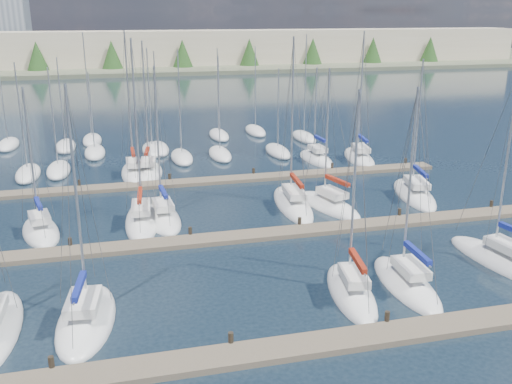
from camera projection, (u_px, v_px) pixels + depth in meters
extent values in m
plane|color=#1A2734|center=(177.00, 123.00, 80.56)|extent=(400.00, 400.00, 0.00)
cube|color=#6B5E4C|center=(318.00, 344.00, 26.92)|extent=(44.00, 1.80, 0.35)
cylinder|color=#2D261C|center=(52.00, 367.00, 24.92)|extent=(0.26, 0.26, 1.10)
cylinder|color=#2D261C|center=(231.00, 343.00, 26.78)|extent=(0.26, 0.26, 1.10)
cylinder|color=#2D261C|center=(387.00, 321.00, 28.63)|extent=(0.26, 0.26, 1.10)
cube|color=#6B5E4C|center=(249.00, 236.00, 39.85)|extent=(44.00, 1.80, 0.35)
cylinder|color=#2D261C|center=(71.00, 245.00, 37.86)|extent=(0.26, 0.26, 1.10)
cylinder|color=#2D261C|center=(190.00, 234.00, 39.71)|extent=(0.26, 0.26, 1.10)
cylinder|color=#2D261C|center=(299.00, 224.00, 41.57)|extent=(0.26, 0.26, 1.10)
cylinder|color=#2D261C|center=(399.00, 215.00, 43.42)|extent=(0.26, 0.26, 1.10)
cylinder|color=#2D261C|center=(491.00, 207.00, 45.27)|extent=(0.26, 0.26, 1.10)
cube|color=#6B5E4C|center=(214.00, 181.00, 52.79)|extent=(44.00, 1.80, 0.35)
cylinder|color=#2D261C|center=(80.00, 186.00, 50.80)|extent=(0.26, 0.26, 1.10)
cylinder|color=#2D261C|center=(170.00, 179.00, 52.65)|extent=(0.26, 0.26, 1.10)
cylinder|color=#2D261C|center=(254.00, 174.00, 54.50)|extent=(0.26, 0.26, 1.10)
cylinder|color=#2D261C|center=(332.00, 168.00, 56.35)|extent=(0.26, 0.26, 1.10)
cylinder|color=#2D261C|center=(405.00, 163.00, 58.21)|extent=(0.26, 0.26, 1.10)
ellipsoid|color=white|center=(149.00, 174.00, 55.38)|extent=(3.48, 7.30, 1.60)
cube|color=silver|center=(148.00, 162.00, 54.66)|extent=(1.72, 2.62, 0.50)
cylinder|color=#9EA0A5|center=(145.00, 103.00, 53.85)|extent=(0.14, 0.14, 11.46)
cylinder|color=#9EA0A5|center=(147.00, 152.00, 53.80)|extent=(0.50, 2.93, 0.10)
cube|color=maroon|center=(147.00, 151.00, 53.77)|extent=(0.67, 2.73, 0.30)
ellipsoid|color=white|center=(163.00, 219.00, 43.31)|extent=(2.95, 7.29, 1.60)
cube|color=maroon|center=(163.00, 219.00, 43.31)|extent=(1.52, 3.51, 0.12)
cube|color=silver|center=(163.00, 205.00, 42.59)|extent=(1.53, 2.58, 0.50)
cylinder|color=#9EA0A5|center=(158.00, 137.00, 41.93)|extent=(0.14, 0.14, 10.38)
cylinder|color=#9EA0A5|center=(163.00, 193.00, 41.75)|extent=(0.29, 3.00, 0.10)
cube|color=navy|center=(163.00, 192.00, 41.72)|extent=(0.48, 2.77, 0.30)
ellipsoid|color=white|center=(406.00, 286.00, 32.89)|extent=(2.81, 7.61, 1.60)
cube|color=silver|center=(411.00, 268.00, 32.14)|extent=(1.47, 2.69, 0.50)
cylinder|color=#9EA0A5|center=(410.00, 180.00, 31.57)|extent=(0.14, 0.14, 10.27)
cylinder|color=#9EA0A5|center=(417.00, 255.00, 31.26)|extent=(0.27, 3.15, 0.10)
cube|color=navy|center=(417.00, 253.00, 31.23)|extent=(0.46, 2.91, 0.30)
ellipsoid|color=white|center=(142.00, 222.00, 42.80)|extent=(3.09, 8.83, 1.60)
cube|color=silver|center=(141.00, 207.00, 42.00)|extent=(1.57, 3.13, 0.50)
cylinder|color=#9EA0A5|center=(136.00, 126.00, 41.26)|extent=(0.14, 0.14, 12.29)
cylinder|color=#9EA0A5|center=(140.00, 197.00, 41.02)|extent=(0.37, 3.64, 0.10)
cube|color=maroon|center=(140.00, 195.00, 40.99)|extent=(0.55, 3.36, 0.30)
ellipsoid|color=white|center=(316.00, 160.00, 60.54)|extent=(2.84, 7.09, 1.60)
cube|color=silver|center=(318.00, 149.00, 59.83)|extent=(1.48, 2.51, 0.50)
cylinder|color=#9EA0A5|center=(316.00, 109.00, 59.43)|extent=(0.14, 0.14, 8.57)
cylinder|color=#9EA0A5|center=(320.00, 140.00, 59.00)|extent=(0.26, 2.93, 0.10)
cube|color=navy|center=(320.00, 139.00, 58.97)|extent=(0.45, 2.70, 0.30)
ellipsoid|color=white|center=(87.00, 321.00, 29.13)|extent=(3.68, 7.85, 1.60)
cube|color=silver|center=(83.00, 302.00, 28.38)|extent=(1.85, 2.81, 0.50)
cylinder|color=#9EA0A5|center=(76.00, 197.00, 27.72)|extent=(0.14, 0.14, 10.90)
cylinder|color=#9EA0A5|center=(79.00, 289.00, 27.48)|extent=(0.46, 3.17, 0.10)
cube|color=navy|center=(79.00, 286.00, 27.45)|extent=(0.63, 2.94, 0.30)
ellipsoid|color=white|center=(329.00, 207.00, 46.10)|extent=(4.33, 8.05, 1.60)
cube|color=black|center=(329.00, 207.00, 46.10)|extent=(2.18, 3.89, 0.12)
cube|color=silver|center=(332.00, 193.00, 45.38)|extent=(2.00, 2.94, 0.50)
cylinder|color=#9EA0A5|center=(327.00, 132.00, 44.78)|extent=(0.14, 0.14, 9.94)
cylinder|color=#9EA0A5|center=(337.00, 182.00, 44.55)|extent=(0.90, 3.14, 0.10)
cube|color=maroon|center=(337.00, 181.00, 44.51)|extent=(1.03, 2.94, 0.30)
ellipsoid|color=white|center=(414.00, 195.00, 48.91)|extent=(4.57, 9.15, 1.60)
cube|color=silver|center=(417.00, 182.00, 48.10)|extent=(2.13, 3.32, 0.50)
cylinder|color=#9EA0A5|center=(418.00, 122.00, 47.68)|extent=(0.14, 0.14, 10.36)
cylinder|color=#9EA0A5|center=(420.00, 173.00, 47.11)|extent=(0.90, 3.61, 0.10)
cube|color=navy|center=(421.00, 171.00, 47.08)|extent=(1.04, 3.37, 0.30)
ellipsoid|color=white|center=(359.00, 159.00, 60.91)|extent=(3.85, 8.86, 1.60)
cube|color=black|center=(359.00, 159.00, 60.91)|extent=(1.95, 4.27, 0.12)
cube|color=silver|center=(361.00, 148.00, 60.11)|extent=(1.84, 3.18, 0.50)
cylinder|color=#9EA0A5|center=(361.00, 91.00, 59.40)|extent=(0.14, 0.14, 12.15)
cylinder|color=#9EA0A5|center=(363.00, 140.00, 59.14)|extent=(0.68, 3.57, 0.10)
cube|color=navy|center=(363.00, 138.00, 59.11)|extent=(0.83, 3.32, 0.30)
ellipsoid|color=white|center=(293.00, 205.00, 46.40)|extent=(3.28, 9.52, 1.60)
cube|color=silver|center=(294.00, 192.00, 45.57)|extent=(1.65, 3.37, 0.50)
cylinder|color=#9EA0A5|center=(292.00, 117.00, 44.92)|extent=(0.14, 0.14, 12.23)
cylinder|color=#9EA0A5|center=(297.00, 182.00, 44.55)|extent=(0.41, 3.92, 0.10)
cube|color=maroon|center=(297.00, 181.00, 44.51)|extent=(0.59, 3.62, 0.30)
ellipsoid|color=white|center=(134.00, 175.00, 55.12)|extent=(2.42, 7.90, 1.60)
cube|color=black|center=(134.00, 175.00, 55.12)|extent=(1.26, 3.79, 0.12)
cube|color=silver|center=(133.00, 163.00, 54.36)|extent=(1.32, 2.77, 0.50)
cylinder|color=#9EA0A5|center=(129.00, 98.00, 53.50)|extent=(0.14, 0.14, 12.41)
cylinder|color=#9EA0A5|center=(133.00, 153.00, 53.46)|extent=(0.12, 3.31, 0.10)
cube|color=maroon|center=(133.00, 152.00, 53.43)|extent=(0.31, 3.05, 0.30)
ellipsoid|color=white|center=(41.00, 233.00, 40.65)|extent=(3.76, 6.75, 1.60)
cube|color=maroon|center=(41.00, 233.00, 40.65)|extent=(1.90, 3.26, 0.12)
cube|color=silver|center=(39.00, 217.00, 39.99)|extent=(1.79, 2.47, 0.50)
cylinder|color=#9EA0A5|center=(31.00, 154.00, 39.36)|extent=(0.14, 0.14, 9.24)
cylinder|color=#9EA0A5|center=(39.00, 205.00, 39.23)|extent=(0.68, 2.64, 0.10)
cube|color=navy|center=(38.00, 204.00, 39.20)|extent=(0.83, 2.47, 0.30)
ellipsoid|color=white|center=(502.00, 263.00, 35.76)|extent=(3.75, 9.15, 1.60)
cube|color=black|center=(502.00, 263.00, 35.76)|extent=(1.90, 4.41, 0.12)
cube|color=silver|center=(510.00, 247.00, 34.98)|extent=(1.81, 3.28, 0.50)
cylinder|color=#9EA0A5|center=(507.00, 161.00, 34.42)|extent=(0.14, 0.14, 10.86)
ellipsoid|color=white|center=(351.00, 294.00, 31.92)|extent=(3.37, 7.53, 1.60)
cube|color=maroon|center=(351.00, 294.00, 31.92)|extent=(1.71, 3.63, 0.12)
cube|color=silver|center=(354.00, 276.00, 31.18)|extent=(1.63, 2.71, 0.50)
cylinder|color=#9EA0A5|center=(354.00, 185.00, 30.59)|extent=(0.14, 0.14, 10.28)
cylinder|color=#9EA0A5|center=(358.00, 263.00, 30.31)|extent=(0.57, 3.03, 0.10)
cube|color=maroon|center=(358.00, 261.00, 30.27)|extent=(0.73, 2.82, 0.30)
cylinder|color=#9EA0A5|center=(1.00, 91.00, 64.43)|extent=(0.12, 0.12, 11.20)
ellipsoid|color=white|center=(9.00, 145.00, 66.34)|extent=(2.20, 6.40, 1.40)
cylinder|color=#9EA0A5|center=(156.00, 99.00, 62.53)|extent=(0.12, 0.12, 10.14)
ellipsoid|color=white|center=(159.00, 149.00, 64.27)|extent=(2.20, 6.40, 1.40)
cylinder|color=#9EA0A5|center=(149.00, 97.00, 62.12)|extent=(0.12, 0.12, 10.49)
ellipsoid|color=white|center=(152.00, 150.00, 63.91)|extent=(2.20, 6.40, 1.40)
cylinder|color=#9EA0A5|center=(255.00, 87.00, 72.10)|extent=(0.12, 0.12, 10.06)
ellipsoid|color=white|center=(255.00, 131.00, 73.83)|extent=(2.20, 6.40, 1.40)
cylinder|color=#9EA0A5|center=(61.00, 100.00, 63.85)|extent=(0.12, 0.12, 9.39)
ellipsoid|color=white|center=(66.00, 147.00, 65.48)|extent=(2.20, 6.40, 1.40)
cylinder|color=#9EA0A5|center=(21.00, 116.00, 52.85)|extent=(0.12, 0.12, 9.85)
ellipsoid|color=white|center=(28.00, 174.00, 54.55)|extent=(2.20, 6.40, 1.40)
cylinder|color=#9EA0A5|center=(53.00, 117.00, 54.16)|extent=(0.12, 0.12, 9.30)
ellipsoid|color=white|center=(59.00, 170.00, 55.77)|extent=(2.20, 6.40, 1.40)
cylinder|color=#9EA0A5|center=(305.00, 84.00, 68.26)|extent=(0.12, 0.12, 11.68)
ellipsoid|color=white|center=(304.00, 137.00, 70.23)|extent=(2.20, 6.40, 1.40)
cylinder|color=#9EA0A5|center=(219.00, 104.00, 60.22)|extent=(0.12, 0.12, 9.76)
ellipsoid|color=white|center=(220.00, 155.00, 61.90)|extent=(2.20, 6.40, 1.40)
cylinder|color=#9EA0A5|center=(87.00, 85.00, 66.51)|extent=(0.12, 0.12, 11.95)
ellipsoid|color=white|center=(92.00, 141.00, 68.53)|extent=(2.20, 6.40, 1.40)
cylinder|color=#9EA0A5|center=(278.00, 108.00, 61.68)|extent=(0.12, 0.12, 8.46)
ellipsoid|color=white|center=(278.00, 152.00, 63.16)|extent=(2.20, 6.40, 1.40)
cylinder|color=#9EA0A5|center=(91.00, 110.00, 61.24)|extent=(0.12, 0.12, 8.12)
ellipsoid|color=white|center=(95.00, 153.00, 62.68)|extent=(2.20, 6.40, 1.40)
cylinder|color=#9EA0A5|center=(218.00, 90.00, 69.60)|extent=(0.12, 0.12, 10.00)
ellipsoid|color=white|center=(219.00, 136.00, 71.32)|extent=(2.20, 6.40, 1.40)
cylinder|color=#9EA0A5|center=(180.00, 102.00, 58.81)|extent=(0.12, 0.12, 10.54)
ellipsoid|color=white|center=(182.00, 158.00, 60.61)|extent=(2.20, 6.40, 1.40)
cube|color=#666B51|center=(141.00, 64.00, 163.56)|extent=(400.00, 60.00, 1.00)
cube|color=beige|center=(179.00, 50.00, 155.27)|extent=(200.00, 12.00, 10.00)
cone|color=#284C1E|center=(37.00, 58.00, 140.77)|extent=(6.00, 6.00, 8.00)
cone|color=#284C1E|center=(112.00, 56.00, 144.94)|extent=(6.00, 6.00, 8.00)
cone|color=#284C1E|center=(183.00, 55.00, 149.11)|extent=(6.00, 6.00, 8.00)
cone|color=#284C1E|center=(249.00, 54.00, 153.27)|extent=(6.00, 6.00, 8.00)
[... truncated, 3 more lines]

